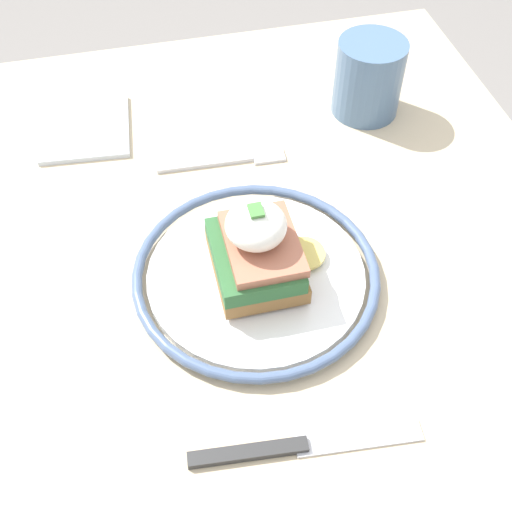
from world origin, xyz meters
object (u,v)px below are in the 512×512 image
plate (256,274)px  fork (229,161)px  sandwich (257,249)px  knife (288,447)px  cup (369,77)px  napkin (85,128)px

plate → fork: size_ratio=1.62×
fork → plate: bearing=-2.9°
sandwich → knife: 0.17m
knife → sandwich: bearing=175.0°
cup → napkin: (-0.04, -0.33, -0.04)m
cup → napkin: bearing=-96.4°
napkin → cup: bearing=83.6°
sandwich → cup: 0.29m
cup → plate: bearing=-39.9°
napkin → fork: bearing=58.7°
fork → cup: size_ratio=1.60×
cup → sandwich: bearing=-39.7°
knife → plate: bearing=175.2°
plate → napkin: 0.30m
knife → cup: size_ratio=2.08×
fork → cup: (-0.06, 0.18, 0.04)m
sandwich → napkin: bearing=-151.2°
sandwich → knife: (0.17, -0.01, -0.04)m
knife → napkin: size_ratio=1.69×
fork → napkin: napkin is taller
plate → fork: plate is taller
knife → napkin: 0.45m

